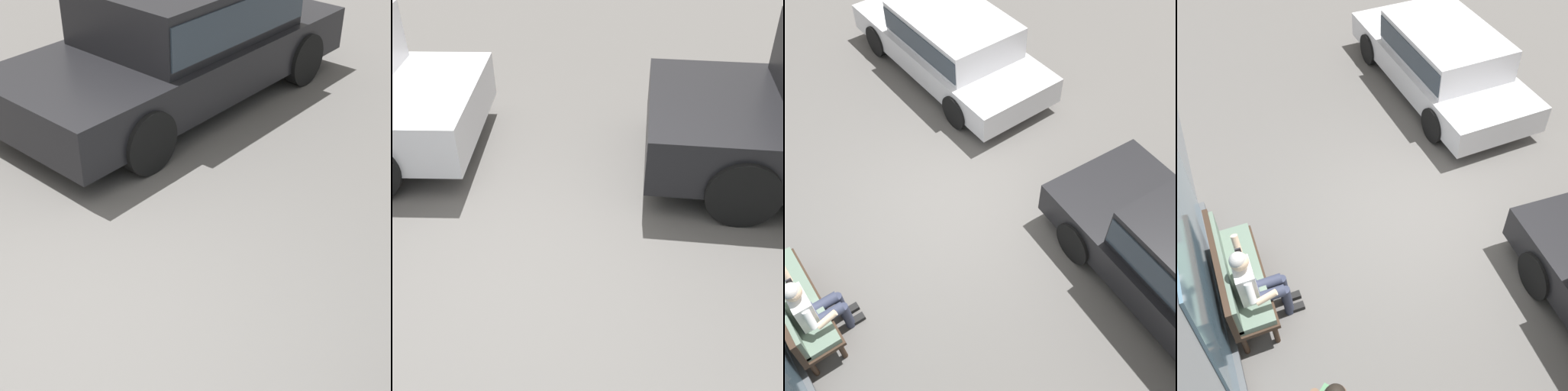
{
  "view_description": "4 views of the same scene",
  "coord_description": "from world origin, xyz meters",
  "views": [
    {
      "loc": [
        1.84,
        2.6,
        3.21
      ],
      "look_at": [
        -0.59,
        0.73,
        1.07
      ],
      "focal_mm": 55.0,
      "sensor_mm": 36.0,
      "label": 1
    },
    {
      "loc": [
        -0.73,
        2.6,
        2.85
      ],
      "look_at": [
        -0.6,
        0.33,
        1.12
      ],
      "focal_mm": 45.0,
      "sensor_mm": 36.0,
      "label": 2
    },
    {
      "loc": [
        -4.3,
        2.6,
        6.22
      ],
      "look_at": [
        -0.93,
        0.19,
        1.19
      ],
      "focal_mm": 45.0,
      "sensor_mm": 36.0,
      "label": 3
    },
    {
      "loc": [
        -4.48,
        2.6,
        5.8
      ],
      "look_at": [
        -0.15,
        0.84,
        0.85
      ],
      "focal_mm": 45.0,
      "sensor_mm": 36.0,
      "label": 4
    }
  ],
  "objects": [
    {
      "name": "person_on_phone",
      "position": [
        -0.86,
        2.67,
        0.72
      ],
      "size": [
        0.73,
        0.74,
        1.36
      ],
      "color": "#2D3347",
      "rests_on": "ground_plane"
    },
    {
      "name": "bench",
      "position": [
        -0.54,
        2.9,
        0.59
      ],
      "size": [
        1.69,
        0.55,
        1.02
      ],
      "color": "#332319",
      "rests_on": "ground_plane"
    },
    {
      "name": "parked_car_mid",
      "position": [
        2.88,
        -1.84,
        0.75
      ],
      "size": [
        4.66,
        2.03,
        1.36
      ],
      "color": "silver",
      "rests_on": "ground_plane"
    },
    {
      "name": "ground_plane",
      "position": [
        0.0,
        0.0,
        0.0
      ],
      "size": [
        60.0,
        60.0,
        0.0
      ],
      "primitive_type": "plane",
      "color": "#565451"
    }
  ]
}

